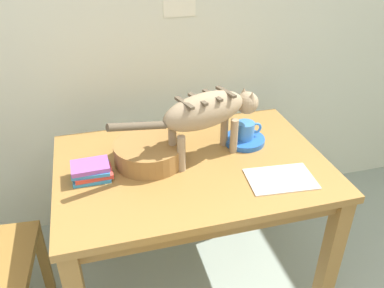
{
  "coord_description": "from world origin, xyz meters",
  "views": [
    {
      "loc": [
        -0.43,
        0.03,
        1.76
      ],
      "look_at": [
        -0.03,
        1.48,
        0.86
      ],
      "focal_mm": 37.36,
      "sensor_mm": 36.0,
      "label": 1
    }
  ],
  "objects_px": {
    "cat": "(208,112)",
    "coffee_mug": "(246,130)",
    "dining_table": "(192,180)",
    "wicker_basket": "(149,152)",
    "magazine": "(281,179)",
    "book_stack": "(92,171)",
    "saucer_bowl": "(244,140)"
  },
  "relations": [
    {
      "from": "dining_table",
      "to": "book_stack",
      "type": "distance_m",
      "value": 0.46
    },
    {
      "from": "magazine",
      "to": "coffee_mug",
      "type": "bearing_deg",
      "value": 100.49
    },
    {
      "from": "saucer_bowl",
      "to": "book_stack",
      "type": "distance_m",
      "value": 0.74
    },
    {
      "from": "cat",
      "to": "wicker_basket",
      "type": "bearing_deg",
      "value": -112.2
    },
    {
      "from": "coffee_mug",
      "to": "magazine",
      "type": "distance_m",
      "value": 0.34
    },
    {
      "from": "dining_table",
      "to": "wicker_basket",
      "type": "distance_m",
      "value": 0.24
    },
    {
      "from": "saucer_bowl",
      "to": "book_stack",
      "type": "height_order",
      "value": "book_stack"
    },
    {
      "from": "book_stack",
      "to": "coffee_mug",
      "type": "bearing_deg",
      "value": 8.36
    },
    {
      "from": "coffee_mug",
      "to": "book_stack",
      "type": "xyz_separation_m",
      "value": [
        -0.74,
        -0.11,
        -0.03
      ]
    },
    {
      "from": "dining_table",
      "to": "coffee_mug",
      "type": "bearing_deg",
      "value": 20.14
    },
    {
      "from": "coffee_mug",
      "to": "wicker_basket",
      "type": "relative_size",
      "value": 0.41
    },
    {
      "from": "magazine",
      "to": "book_stack",
      "type": "xyz_separation_m",
      "value": [
        -0.77,
        0.22,
        0.03
      ]
    },
    {
      "from": "coffee_mug",
      "to": "wicker_basket",
      "type": "bearing_deg",
      "value": -174.96
    },
    {
      "from": "coffee_mug",
      "to": "book_stack",
      "type": "distance_m",
      "value": 0.75
    },
    {
      "from": "cat",
      "to": "wicker_basket",
      "type": "relative_size",
      "value": 2.24
    },
    {
      "from": "dining_table",
      "to": "coffee_mug",
      "type": "height_order",
      "value": "coffee_mug"
    },
    {
      "from": "dining_table",
      "to": "cat",
      "type": "height_order",
      "value": "cat"
    },
    {
      "from": "cat",
      "to": "coffee_mug",
      "type": "xyz_separation_m",
      "value": [
        0.21,
        0.07,
        -0.16
      ]
    },
    {
      "from": "dining_table",
      "to": "book_stack",
      "type": "xyz_separation_m",
      "value": [
        -0.44,
        0.0,
        0.13
      ]
    },
    {
      "from": "cat",
      "to": "dining_table",
      "type": "bearing_deg",
      "value": -79.78
    },
    {
      "from": "saucer_bowl",
      "to": "magazine",
      "type": "relative_size",
      "value": 0.71
    },
    {
      "from": "book_stack",
      "to": "wicker_basket",
      "type": "xyz_separation_m",
      "value": [
        0.26,
        0.07,
        0.01
      ]
    },
    {
      "from": "saucer_bowl",
      "to": "magazine",
      "type": "bearing_deg",
      "value": -84.04
    },
    {
      "from": "saucer_bowl",
      "to": "wicker_basket",
      "type": "xyz_separation_m",
      "value": [
        -0.48,
        -0.04,
        0.04
      ]
    },
    {
      "from": "coffee_mug",
      "to": "book_stack",
      "type": "bearing_deg",
      "value": -171.64
    },
    {
      "from": "dining_table",
      "to": "cat",
      "type": "relative_size",
      "value": 1.7
    },
    {
      "from": "coffee_mug",
      "to": "book_stack",
      "type": "relative_size",
      "value": 0.76
    },
    {
      "from": "book_stack",
      "to": "wicker_basket",
      "type": "bearing_deg",
      "value": 14.31
    },
    {
      "from": "cat",
      "to": "book_stack",
      "type": "height_order",
      "value": "cat"
    },
    {
      "from": "dining_table",
      "to": "book_stack",
      "type": "bearing_deg",
      "value": 179.86
    },
    {
      "from": "cat",
      "to": "book_stack",
      "type": "xyz_separation_m",
      "value": [
        -0.53,
        -0.04,
        -0.19
      ]
    },
    {
      "from": "book_stack",
      "to": "saucer_bowl",
      "type": "bearing_deg",
      "value": 8.4
    }
  ]
}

